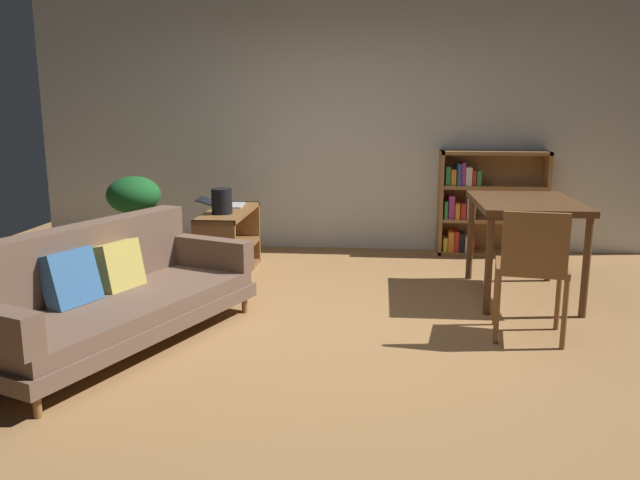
{
  "coord_description": "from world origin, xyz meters",
  "views": [
    {
      "loc": [
        0.38,
        -4.31,
        1.56
      ],
      "look_at": [
        -0.06,
        0.33,
        0.58
      ],
      "focal_mm": 35.95,
      "sensor_mm": 36.0,
      "label": 1
    }
  ],
  "objects_px": {
    "media_console": "(229,244)",
    "open_laptop": "(223,204)",
    "dining_table": "(525,212)",
    "bookshelf": "(484,204)",
    "fabric_couch": "(105,293)",
    "desk_speaker": "(222,201)",
    "dining_chair_near": "(532,264)",
    "potted_floor_plant": "(134,205)"
  },
  "relations": [
    {
      "from": "potted_floor_plant",
      "to": "dining_table",
      "type": "height_order",
      "value": "potted_floor_plant"
    },
    {
      "from": "dining_table",
      "to": "bookshelf",
      "type": "relative_size",
      "value": 1.01
    },
    {
      "from": "open_laptop",
      "to": "desk_speaker",
      "type": "xyz_separation_m",
      "value": [
        0.1,
        -0.43,
        0.09
      ]
    },
    {
      "from": "bookshelf",
      "to": "dining_chair_near",
      "type": "bearing_deg",
      "value": -91.79
    },
    {
      "from": "bookshelf",
      "to": "desk_speaker",
      "type": "bearing_deg",
      "value": -151.6
    },
    {
      "from": "fabric_couch",
      "to": "dining_chair_near",
      "type": "distance_m",
      "value": 2.83
    },
    {
      "from": "fabric_couch",
      "to": "desk_speaker",
      "type": "height_order",
      "value": "desk_speaker"
    },
    {
      "from": "media_console",
      "to": "dining_chair_near",
      "type": "relative_size",
      "value": 1.25
    },
    {
      "from": "fabric_couch",
      "to": "dining_chair_near",
      "type": "bearing_deg",
      "value": 6.5
    },
    {
      "from": "bookshelf",
      "to": "fabric_couch",
      "type": "bearing_deg",
      "value": -134.61
    },
    {
      "from": "media_console",
      "to": "open_laptop",
      "type": "distance_m",
      "value": 0.43
    },
    {
      "from": "dining_chair_near",
      "to": "dining_table",
      "type": "bearing_deg",
      "value": 81.12
    },
    {
      "from": "desk_speaker",
      "to": "potted_floor_plant",
      "type": "bearing_deg",
      "value": 160.23
    },
    {
      "from": "potted_floor_plant",
      "to": "bookshelf",
      "type": "relative_size",
      "value": 0.81
    },
    {
      "from": "open_laptop",
      "to": "dining_chair_near",
      "type": "height_order",
      "value": "dining_chair_near"
    },
    {
      "from": "potted_floor_plant",
      "to": "desk_speaker",
      "type": "bearing_deg",
      "value": -19.77
    },
    {
      "from": "fabric_couch",
      "to": "dining_chair_near",
      "type": "height_order",
      "value": "dining_chair_near"
    },
    {
      "from": "fabric_couch",
      "to": "open_laptop",
      "type": "distance_m",
      "value": 2.06
    },
    {
      "from": "potted_floor_plant",
      "to": "dining_table",
      "type": "bearing_deg",
      "value": -9.17
    },
    {
      "from": "media_console",
      "to": "bookshelf",
      "type": "relative_size",
      "value": 1.01
    },
    {
      "from": "fabric_couch",
      "to": "dining_table",
      "type": "relative_size",
      "value": 1.97
    },
    {
      "from": "media_console",
      "to": "potted_floor_plant",
      "type": "bearing_deg",
      "value": 171.32
    },
    {
      "from": "potted_floor_plant",
      "to": "dining_table",
      "type": "relative_size",
      "value": 0.8
    },
    {
      "from": "bookshelf",
      "to": "dining_table",
      "type": "bearing_deg",
      "value": -87.08
    },
    {
      "from": "potted_floor_plant",
      "to": "dining_chair_near",
      "type": "distance_m",
      "value": 3.7
    },
    {
      "from": "fabric_couch",
      "to": "potted_floor_plant",
      "type": "distance_m",
      "value": 2.01
    },
    {
      "from": "media_console",
      "to": "potted_floor_plant",
      "type": "relative_size",
      "value": 1.24
    },
    {
      "from": "dining_chair_near",
      "to": "bookshelf",
      "type": "height_order",
      "value": "bookshelf"
    },
    {
      "from": "desk_speaker",
      "to": "dining_chair_near",
      "type": "height_order",
      "value": "dining_chair_near"
    },
    {
      "from": "fabric_couch",
      "to": "bookshelf",
      "type": "xyz_separation_m",
      "value": [
        2.89,
        2.93,
        0.19
      ]
    },
    {
      "from": "fabric_couch",
      "to": "desk_speaker",
      "type": "bearing_deg",
      "value": 75.71
    },
    {
      "from": "media_console",
      "to": "desk_speaker",
      "type": "height_order",
      "value": "desk_speaker"
    },
    {
      "from": "desk_speaker",
      "to": "dining_table",
      "type": "relative_size",
      "value": 0.2
    },
    {
      "from": "media_console",
      "to": "dining_chair_near",
      "type": "bearing_deg",
      "value": -31.31
    },
    {
      "from": "open_laptop",
      "to": "dining_table",
      "type": "height_order",
      "value": "dining_table"
    },
    {
      "from": "dining_table",
      "to": "dining_chair_near",
      "type": "relative_size",
      "value": 1.25
    },
    {
      "from": "fabric_couch",
      "to": "media_console",
      "type": "bearing_deg",
      "value": 76.93
    },
    {
      "from": "potted_floor_plant",
      "to": "dining_chair_near",
      "type": "bearing_deg",
      "value": -25.61
    },
    {
      "from": "fabric_couch",
      "to": "desk_speaker",
      "type": "relative_size",
      "value": 9.96
    },
    {
      "from": "open_laptop",
      "to": "dining_table",
      "type": "distance_m",
      "value": 2.74
    },
    {
      "from": "potted_floor_plant",
      "to": "bookshelf",
      "type": "height_order",
      "value": "bookshelf"
    },
    {
      "from": "fabric_couch",
      "to": "dining_table",
      "type": "height_order",
      "value": "dining_table"
    }
  ]
}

